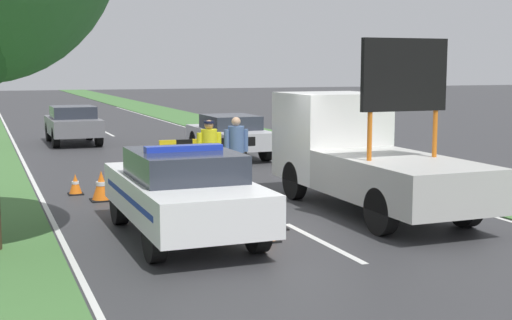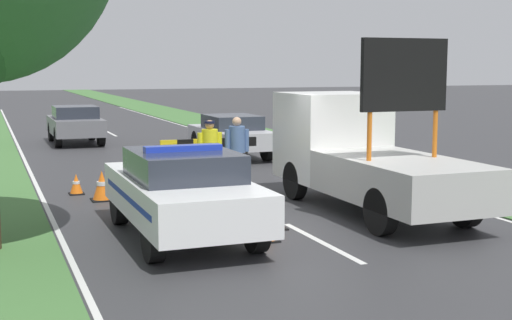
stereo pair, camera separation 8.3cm
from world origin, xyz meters
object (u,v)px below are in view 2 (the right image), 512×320
object	(u,v)px
road_barrier	(209,147)
police_officer	(210,149)
queued_car_sedan_silver	(231,134)
work_truck	(360,153)
traffic_cone_behind_barrier	(277,216)
queued_car_suv_grey	(75,124)
traffic_cone_lane_edge	(102,186)
police_car	(182,191)
traffic_cone_near_truck	(76,184)
pedestrian_civilian	(237,146)
traffic_cone_centre_front	(267,226)
traffic_cone_near_police	(318,165)

from	to	relation	value
road_barrier	police_officer	world-z (taller)	police_officer
queued_car_sedan_silver	work_truck	bearing A→B (deg)	88.70
road_barrier	traffic_cone_behind_barrier	world-z (taller)	road_barrier
queued_car_sedan_silver	queued_car_suv_grey	distance (m)	7.42
traffic_cone_lane_edge	queued_car_sedan_silver	xyz separation A→B (m)	(5.16, 6.19, 0.42)
police_officer	police_car	bearing A→B (deg)	66.51
police_car	traffic_cone_near_truck	bearing A→B (deg)	106.65
pedestrian_civilian	police_car	bearing A→B (deg)	-99.68
traffic_cone_behind_barrier	queued_car_sedan_silver	world-z (taller)	queued_car_sedan_silver
work_truck	traffic_cone_behind_barrier	distance (m)	2.91
road_barrier	pedestrian_civilian	distance (m)	0.91
police_officer	queued_car_sedan_silver	world-z (taller)	police_officer
pedestrian_civilian	traffic_cone_behind_barrier	bearing A→B (deg)	-80.17
road_barrier	traffic_cone_near_truck	size ratio (longest dim) A/B	5.24
police_car	traffic_cone_near_truck	world-z (taller)	police_car
work_truck	road_barrier	xyz separation A→B (m)	(-2.05, 4.04, -0.21)
road_barrier	traffic_cone_behind_barrier	size ratio (longest dim) A/B	5.20
pedestrian_civilian	traffic_cone_centre_front	world-z (taller)	pedestrian_civilian
queued_car_sedan_silver	queued_car_suv_grey	bearing A→B (deg)	-54.97
work_truck	traffic_cone_behind_barrier	xyz separation A→B (m)	(-2.43, -1.31, -0.91)
traffic_cone_centre_front	traffic_cone_behind_barrier	xyz separation A→B (m)	(0.50, 0.76, -0.02)
road_barrier	queued_car_suv_grey	size ratio (longest dim) A/B	0.63
traffic_cone_near_police	queued_car_sedan_silver	size ratio (longest dim) A/B	0.12
police_officer	traffic_cone_behind_barrier	size ratio (longest dim) A/B	3.49
road_barrier	traffic_cone_behind_barrier	bearing A→B (deg)	-87.03
road_barrier	traffic_cone_centre_front	distance (m)	6.21
police_officer	traffic_cone_near_police	xyz separation A→B (m)	(3.58, 1.49, -0.77)
traffic_cone_centre_front	traffic_cone_near_truck	size ratio (longest dim) A/B	1.10
pedestrian_civilian	traffic_cone_lane_edge	size ratio (longest dim) A/B	2.59
traffic_cone_near_truck	queued_car_sedan_silver	bearing A→B (deg)	42.89
police_officer	traffic_cone_centre_front	distance (m)	5.20
traffic_cone_near_police	queued_car_suv_grey	distance (m)	11.71
work_truck	traffic_cone_near_police	bearing A→B (deg)	-103.64
work_truck	traffic_cone_near_police	size ratio (longest dim) A/B	12.02
work_truck	road_barrier	size ratio (longest dim) A/B	2.32
pedestrian_civilian	traffic_cone_centre_front	xyz separation A→B (m)	(-1.35, -5.34, -0.75)
traffic_cone_centre_front	traffic_cone_behind_barrier	bearing A→B (deg)	56.56
police_officer	traffic_cone_lane_edge	size ratio (longest dim) A/B	2.53
pedestrian_civilian	work_truck	bearing A→B (deg)	-43.82
traffic_cone_near_police	traffic_cone_lane_edge	size ratio (longest dim) A/B	0.73
traffic_cone_near_police	traffic_cone_behind_barrier	world-z (taller)	traffic_cone_near_police
traffic_cone_centre_front	queued_car_sedan_silver	distance (m)	11.41
pedestrian_civilian	queued_car_sedan_silver	world-z (taller)	pedestrian_civilian
work_truck	traffic_cone_centre_front	world-z (taller)	work_truck
pedestrian_civilian	traffic_cone_behind_barrier	size ratio (longest dim) A/B	3.57
pedestrian_civilian	traffic_cone_centre_front	bearing A→B (deg)	-83.87
police_car	traffic_cone_centre_front	bearing A→B (deg)	-30.17
queued_car_suv_grey	queued_car_sedan_silver	bearing A→B (deg)	125.03
work_truck	traffic_cone_near_truck	xyz separation A→B (m)	(-5.40, 3.68, -0.91)
police_officer	traffic_cone_behind_barrier	xyz separation A→B (m)	(-0.08, -4.35, -0.77)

